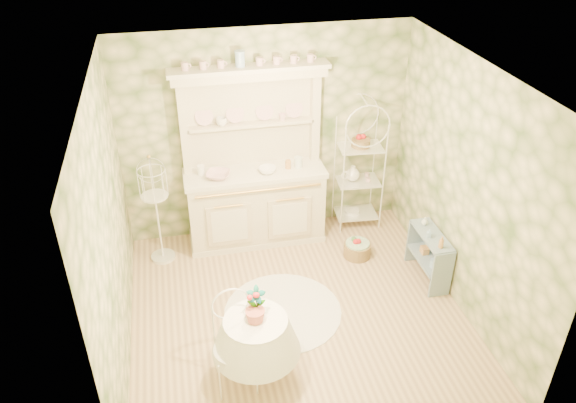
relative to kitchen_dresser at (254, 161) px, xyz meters
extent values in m
plane|color=tan|center=(0.20, -1.52, -1.15)|extent=(3.60, 3.60, 0.00)
plane|color=white|center=(0.20, -1.52, 1.56)|extent=(3.60, 3.60, 0.00)
plane|color=beige|center=(-1.60, -1.52, 0.21)|extent=(3.60, 3.60, 0.00)
plane|color=beige|center=(2.00, -1.52, 0.21)|extent=(3.60, 3.60, 0.00)
plane|color=beige|center=(0.20, 0.28, 0.21)|extent=(3.60, 3.60, 0.00)
plane|color=beige|center=(0.20, -3.32, 0.21)|extent=(3.60, 3.60, 0.00)
cube|color=beige|center=(0.00, 0.00, 0.00)|extent=(1.87, 0.61, 2.29)
cube|color=white|center=(1.39, 0.09, -0.23)|extent=(0.60, 0.46, 1.83)
cube|color=#7B93A4|center=(1.85, -1.23, -0.85)|extent=(0.28, 0.70, 0.59)
cylinder|color=white|center=(-0.38, -2.29, -0.75)|extent=(0.78, 0.78, 0.78)
cube|color=white|center=(-0.59, -2.34, -0.72)|extent=(0.42, 0.42, 0.84)
cube|color=white|center=(-1.23, -0.18, -0.42)|extent=(0.38, 0.38, 1.45)
cylinder|color=olive|center=(1.17, -0.66, -1.05)|extent=(0.35, 0.35, 0.19)
cylinder|color=white|center=(0.04, -1.47, -1.14)|extent=(1.43, 1.43, 0.01)
imported|color=white|center=(-0.46, -0.08, -0.13)|extent=(0.37, 0.37, 0.07)
imported|color=white|center=(0.15, -0.08, -0.13)|extent=(0.24, 0.24, 0.07)
imported|color=white|center=(-0.35, 0.16, 0.47)|extent=(0.13, 0.13, 0.10)
imported|color=white|center=(0.39, 0.16, 0.47)|extent=(0.09, 0.09, 0.09)
imported|color=#3F7238|center=(-0.36, -2.24, -0.30)|extent=(0.19, 0.14, 0.33)
imported|color=#C18745|center=(1.83, -1.49, -0.46)|extent=(0.07, 0.07, 0.15)
imported|color=#90B5D9|center=(1.79, -1.27, -0.49)|extent=(0.06, 0.06, 0.11)
imported|color=silver|center=(1.85, -1.02, -0.50)|extent=(0.10, 0.10, 0.10)
camera|label=1|loc=(-0.90, -6.05, 3.16)|focal=35.00mm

